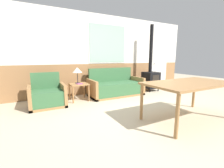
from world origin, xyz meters
TOP-DOWN VIEW (x-y plane):
  - ground_plane at (0.00, 0.00)m, footprint 16.00×16.00m
  - wall_back at (0.00, 2.63)m, footprint 7.20×0.09m
  - couch at (0.06, 2.01)m, footprint 1.78×0.86m
  - armchair at (-2.07, 1.80)m, footprint 0.87×0.73m
  - side_table at (-1.20, 1.97)m, footprint 0.51×0.51m
  - table_lamp at (-1.20, 2.06)m, footprint 0.28×0.28m
  - book_stack at (-1.19, 1.88)m, footprint 0.17×0.14m
  - dining_table at (0.37, -0.43)m, footprint 1.78×0.97m
  - wood_stove at (1.61, 2.03)m, footprint 0.51×0.54m
  - entry_door at (2.56, 2.57)m, footprint 0.85×0.09m

SIDE VIEW (x-z plane):
  - ground_plane at x=0.00m, z-range 0.00..0.00m
  - armchair at x=-2.07m, z-range -0.16..0.69m
  - couch at x=0.06m, z-range -0.18..0.72m
  - side_table at x=-1.20m, z-range 0.17..0.67m
  - book_stack at x=-1.19m, z-range 0.50..0.52m
  - wood_stove at x=1.61m, z-range -0.65..1.79m
  - dining_table at x=0.37m, z-range 0.31..1.08m
  - table_lamp at x=-1.20m, z-range 0.64..1.11m
  - entry_door at x=2.56m, z-range 0.00..2.10m
  - wall_back at x=0.00m, z-range 0.02..2.72m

